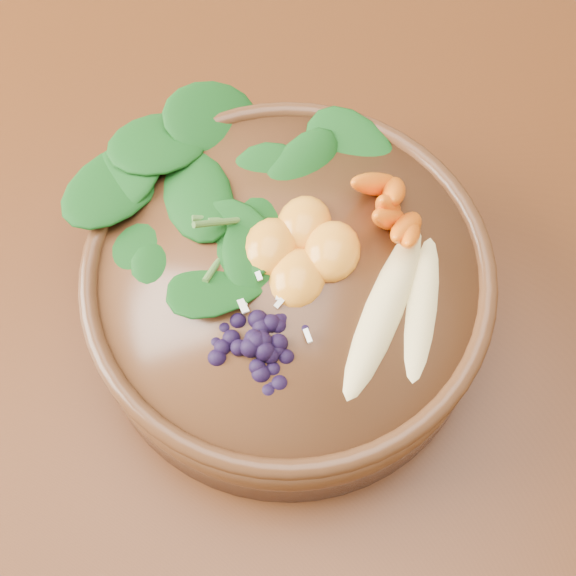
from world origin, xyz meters
The scene contains 9 objects.
ground centered at (0.00, 0.00, 0.00)m, with size 4.00×4.00×0.00m, color #381E0F.
dining_table centered at (0.00, 0.00, 0.66)m, with size 1.60×0.90×0.75m.
stoneware_bowl centered at (0.03, -0.13, 0.79)m, with size 0.30×0.30×0.08m, color #512D15.
kale_heap centered at (-0.01, -0.06, 0.85)m, with size 0.20×0.18×0.05m, color #114B12, non-canonical shape.
carrot_cluster centered at (0.09, -0.06, 0.87)m, with size 0.06×0.06×0.08m, color orange, non-canonical shape.
banana_halves centered at (0.11, -0.14, 0.85)m, with size 0.07×0.17×0.03m.
mandarin_cluster centered at (0.03, -0.11, 0.85)m, with size 0.09×0.10×0.03m, color orange, non-canonical shape.
blueberry_pile centered at (0.02, -0.19, 0.85)m, with size 0.14×0.11×0.04m, color black, non-canonical shape.
coconut_flakes centered at (0.02, -0.15, 0.84)m, with size 0.10×0.07×0.01m, color white, non-canonical shape.
Camera 1 is at (0.09, -0.39, 1.35)m, focal length 50.00 mm.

